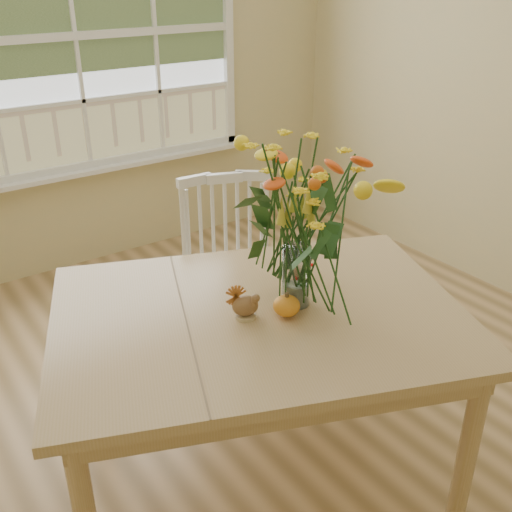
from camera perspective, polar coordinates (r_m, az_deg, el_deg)
floor at (r=2.91m, az=3.07°, el=-16.44°), size 4.00×4.50×0.01m
wall_back at (r=4.18m, az=-16.67°, el=16.75°), size 4.00×0.02×2.70m
window at (r=4.12m, az=-16.82°, el=19.18°), size 2.42×0.12×1.74m
dining_table at (r=2.27m, az=0.29°, el=-7.28°), size 1.79×1.56×0.80m
windsor_chair at (r=3.05m, az=-2.44°, el=-1.15°), size 0.60×0.58×1.01m
flower_vase at (r=2.11m, az=4.04°, el=3.78°), size 0.50×0.50×0.59m
pumpkin at (r=2.17m, az=2.92°, el=-4.85°), size 0.10×0.10×0.08m
turkey_figurine at (r=2.16m, az=-1.03°, el=-4.77°), size 0.12×0.10×0.12m
dark_gourd at (r=2.46m, az=3.36°, el=-1.07°), size 0.13×0.07×0.07m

